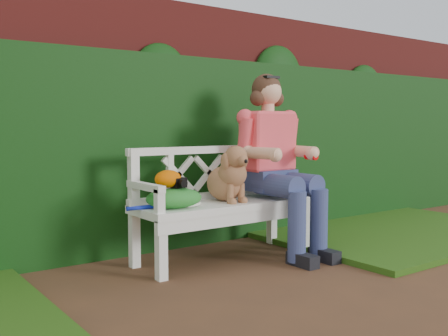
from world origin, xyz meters
TOP-DOWN VIEW (x-y plane):
  - ground at (0.00, 0.00)m, footprint 60.00×60.00m
  - brick_wall at (0.00, 1.90)m, footprint 10.00×0.30m
  - ivy_hedge at (0.00, 1.68)m, footprint 10.00×0.18m
  - grass_right at (2.40, 0.90)m, footprint 2.60×2.00m
  - garden_bench at (0.42, 1.05)m, footprint 1.64×0.77m
  - seated_woman at (0.91, 1.03)m, footprint 0.89×1.04m
  - dog at (0.44, 1.03)m, footprint 0.37×0.46m
  - tennis_racket at (-0.02, 1.07)m, footprint 0.66×0.31m
  - green_bag at (-0.07, 1.01)m, footprint 0.53×0.47m
  - camera_item at (-0.04, 1.00)m, footprint 0.12×0.10m
  - baseball_glove at (-0.11, 1.03)m, footprint 0.23×0.18m

SIDE VIEW (x-z plane):
  - ground at x=0.00m, z-range 0.00..0.00m
  - grass_right at x=2.40m, z-range 0.00..0.05m
  - garden_bench at x=0.42m, z-range 0.00..0.48m
  - tennis_racket at x=-0.02m, z-range 0.48..0.51m
  - green_bag at x=-0.07m, z-range 0.48..0.63m
  - camera_item at x=-0.04m, z-range 0.63..0.70m
  - baseball_glove at x=-0.11m, z-range 0.63..0.76m
  - dog at x=0.44m, z-range 0.48..0.94m
  - seated_woman at x=0.91m, z-range 0.00..1.58m
  - ivy_hedge at x=0.00m, z-range 0.00..1.70m
  - brick_wall at x=0.00m, z-range 0.00..2.20m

